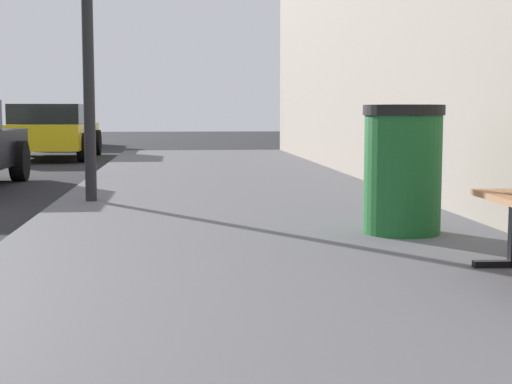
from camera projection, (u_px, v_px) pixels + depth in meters
The scene contains 4 objects.
sidewalk at pixel (361, 372), 2.95m from camera, with size 4.00×32.00×0.15m, color #5B5B60.
trash_bin at pixel (403, 169), 5.84m from camera, with size 0.62×0.62×0.99m.
car_yellow at pixel (51, 131), 17.67m from camera, with size 2.00×4.18×1.27m.
car_green at pixel (55, 126), 23.92m from camera, with size 1.98×4.32×1.27m.
Camera 1 is at (3.29, -2.80, 1.09)m, focal length 53.03 mm.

